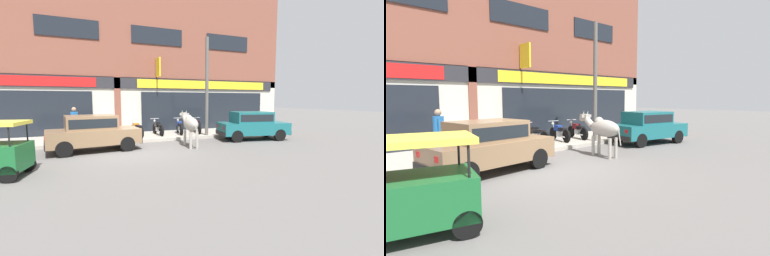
# 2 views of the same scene
# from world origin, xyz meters

# --- Properties ---
(ground_plane) EXTENTS (90.00, 90.00, 0.00)m
(ground_plane) POSITION_xyz_m (0.00, 0.00, 0.00)
(ground_plane) COLOR #605E5B
(sidewalk) EXTENTS (19.00, 3.27, 0.15)m
(sidewalk) POSITION_xyz_m (0.00, 3.84, 0.07)
(sidewalk) COLOR #A8A093
(sidewalk) RESTS_ON ground
(shop_building) EXTENTS (23.00, 1.40, 9.83)m
(shop_building) POSITION_xyz_m (0.00, 5.73, 4.71)
(shop_building) COLOR brown
(shop_building) RESTS_ON ground
(cow) EXTENTS (0.64, 2.15, 1.61)m
(cow) POSITION_xyz_m (2.47, 0.33, 1.01)
(cow) COLOR #9E998E
(cow) RESTS_ON ground
(car_0) EXTENTS (3.74, 2.01, 1.46)m
(car_0) POSITION_xyz_m (-1.54, 0.97, 0.81)
(car_0) COLOR black
(car_0) RESTS_ON ground
(car_1) EXTENTS (3.80, 2.23, 1.46)m
(car_1) POSITION_xyz_m (6.24, 0.97, 0.81)
(car_1) COLOR black
(car_1) RESTS_ON ground
(auto_rickshaw) EXTENTS (2.13, 1.52, 1.52)m
(auto_rickshaw) POSITION_xyz_m (-4.24, -1.86, 0.66)
(auto_rickshaw) COLOR black
(auto_rickshaw) RESTS_ON ground
(motorcycle_0) EXTENTS (0.55, 1.80, 0.88)m
(motorcycle_0) POSITION_xyz_m (0.71, 3.48, 0.53)
(motorcycle_0) COLOR black
(motorcycle_0) RESTS_ON sidewalk
(motorcycle_1) EXTENTS (0.52, 1.81, 0.88)m
(motorcycle_1) POSITION_xyz_m (1.91, 3.65, 0.53)
(motorcycle_1) COLOR black
(motorcycle_1) RESTS_ON sidewalk
(motorcycle_2) EXTENTS (0.63, 1.80, 0.88)m
(motorcycle_2) POSITION_xyz_m (3.16, 3.58, 0.53)
(motorcycle_2) COLOR black
(motorcycle_2) RESTS_ON sidewalk
(motorcycle_3) EXTENTS (0.67, 1.78, 0.88)m
(motorcycle_3) POSITION_xyz_m (4.28, 3.60, 0.53)
(motorcycle_3) COLOR black
(motorcycle_3) RESTS_ON sidewalk
(pedestrian) EXTENTS (0.32, 0.49, 1.60)m
(pedestrian) POSITION_xyz_m (-2.26, 2.86, 1.13)
(pedestrian) COLOR #2D2D33
(pedestrian) RESTS_ON sidewalk
(utility_pole) EXTENTS (0.18, 0.18, 5.24)m
(utility_pole) POSITION_xyz_m (4.35, 2.50, 2.77)
(utility_pole) COLOR #595651
(utility_pole) RESTS_ON sidewalk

